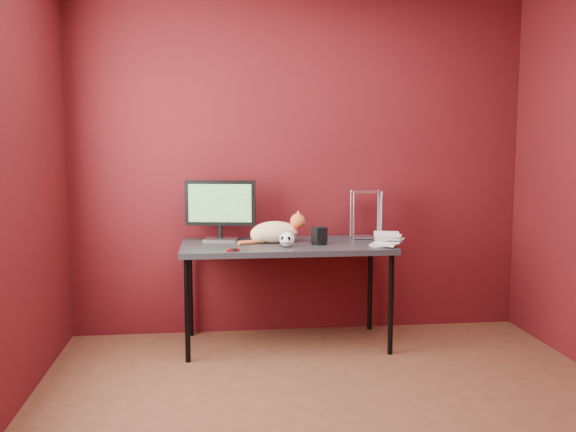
{
  "coord_description": "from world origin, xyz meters",
  "views": [
    {
      "loc": [
        -0.66,
        -3.17,
        1.49
      ],
      "look_at": [
        -0.16,
        1.15,
        0.98
      ],
      "focal_mm": 40.0,
      "sensor_mm": 36.0,
      "label": 1
    }
  ],
  "objects": [
    {
      "name": "speaker",
      "position": [
        0.08,
        1.3,
        0.81
      ],
      "size": [
        0.11,
        0.11,
        0.12
      ],
      "rotation": [
        0.0,
        0.0,
        0.44
      ],
      "color": "black",
      "rests_on": "desk"
    },
    {
      "name": "washer",
      "position": [
        -0.14,
        1.08,
        0.75
      ],
      "size": [
        0.04,
        0.04,
        0.0
      ],
      "primitive_type": "cylinder",
      "color": "silver",
      "rests_on": "desk"
    },
    {
      "name": "room",
      "position": [
        0.0,
        0.0,
        1.45
      ],
      "size": [
        3.52,
        3.52,
        2.61
      ],
      "color": "#522D1C",
      "rests_on": "ground"
    },
    {
      "name": "cat",
      "position": [
        -0.22,
        1.41,
        0.83
      ],
      "size": [
        0.5,
        0.19,
        0.23
      ],
      "rotation": [
        0.0,
        0.0,
        -0.0
      ],
      "color": "orange",
      "rests_on": "desk"
    },
    {
      "name": "black_gadget",
      "position": [
        -0.54,
        1.08,
        0.76
      ],
      "size": [
        0.05,
        0.04,
        0.02
      ],
      "primitive_type": "cube",
      "rotation": [
        0.0,
        0.0,
        -0.41
      ],
      "color": "black",
      "rests_on": "desk"
    },
    {
      "name": "skull_mug",
      "position": [
        -0.16,
        1.21,
        0.8
      ],
      "size": [
        0.11,
        0.11,
        0.1
      ],
      "rotation": [
        0.0,
        0.0,
        -0.33
      ],
      "color": "white",
      "rests_on": "desk"
    },
    {
      "name": "desk",
      "position": [
        -0.15,
        1.37,
        0.7
      ],
      "size": [
        1.5,
        0.7,
        0.75
      ],
      "color": "black",
      "rests_on": "ground"
    },
    {
      "name": "pocket_knife",
      "position": [
        -0.54,
        1.08,
        0.76
      ],
      "size": [
        0.09,
        0.06,
        0.02
      ],
      "primitive_type": "cube",
      "rotation": [
        0.0,
        0.0,
        0.36
      ],
      "color": "#9D0C0F",
      "rests_on": "desk"
    },
    {
      "name": "monitor",
      "position": [
        -0.62,
        1.54,
        1.0
      ],
      "size": [
        0.52,
        0.2,
        0.45
      ],
      "rotation": [
        0.0,
        0.0,
        -0.16
      ],
      "color": "silver",
      "rests_on": "desk"
    },
    {
      "name": "wire_rack",
      "position": [
        0.48,
        1.56,
        0.93
      ],
      "size": [
        0.23,
        0.19,
        0.36
      ],
      "rotation": [
        0.0,
        0.0,
        -0.09
      ],
      "color": "silver",
      "rests_on": "desk"
    },
    {
      "name": "book_stack",
      "position": [
        0.48,
        1.26,
        1.24
      ],
      "size": [
        0.28,
        0.3,
        0.97
      ],
      "rotation": [
        0.0,
        0.0,
        -0.34
      ],
      "color": "beige",
      "rests_on": "desk"
    }
  ]
}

